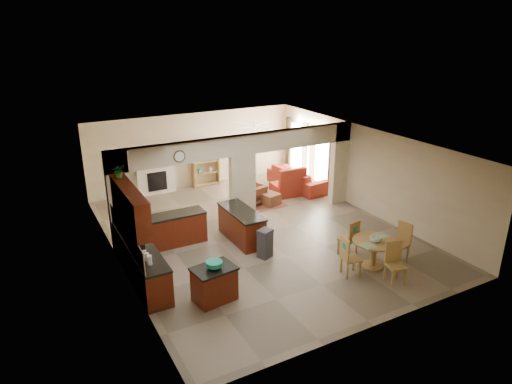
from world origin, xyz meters
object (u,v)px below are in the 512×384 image
dining_table (374,249)px  sofa (298,178)px  kitchen_island (214,284)px  armchair (253,194)px

dining_table → sofa: size_ratio=0.42×
kitchen_island → sofa: kitchen_island is taller
sofa → dining_table: bearing=158.7°
dining_table → sofa: (1.66, 6.01, -0.12)m
armchair → dining_table: bearing=81.1°
kitchen_island → armchair: (3.57, 4.81, -0.08)m
kitchen_island → dining_table: size_ratio=0.93×
sofa → armchair: bearing=99.7°
kitchen_island → armchair: bearing=45.4°
kitchen_island → sofa: bearing=35.1°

